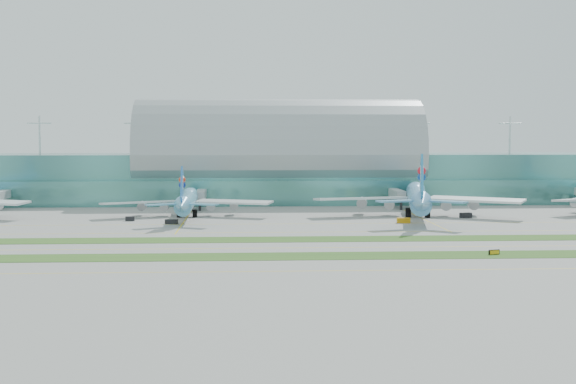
{
  "coord_description": "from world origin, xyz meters",
  "views": [
    {
      "loc": [
        -14.42,
        -210.67,
        27.86
      ],
      "look_at": [
        0.0,
        55.0,
        9.0
      ],
      "focal_mm": 50.0,
      "sensor_mm": 36.0,
      "label": 1
    }
  ],
  "objects": [
    {
      "name": "taxiline_b",
      "position": [
        0.0,
        -14.0,
        0.01
      ],
      "size": [
        420.0,
        0.35,
        0.01
      ],
      "primitive_type": "cube",
      "color": "yellow",
      "rests_on": "ground"
    },
    {
      "name": "airliner_c",
      "position": [
        45.15,
        61.72,
        6.89
      ],
      "size": [
        70.35,
        80.78,
        22.34
      ],
      "rotation": [
        0.0,
        0.0,
        -0.18
      ],
      "color": "#5FA1D2",
      "rests_on": "ground"
    },
    {
      "name": "ground",
      "position": [
        0.0,
        0.0,
        0.0
      ],
      "size": [
        700.0,
        700.0,
        0.0
      ],
      "primitive_type": "plane",
      "color": "gray",
      "rests_on": "ground"
    },
    {
      "name": "gse_e",
      "position": [
        36.06,
        40.4,
        0.82
      ],
      "size": [
        4.55,
        2.77,
        1.64
      ],
      "primitive_type": "cube",
      "rotation": [
        0.0,
        0.0,
        -0.14
      ],
      "color": "#CC8A0C",
      "rests_on": "ground"
    },
    {
      "name": "taxiline_d",
      "position": [
        0.0,
        40.0,
        0.01
      ],
      "size": [
        420.0,
        0.35,
        0.01
      ],
      "primitive_type": "cube",
      "color": "yellow",
      "rests_on": "ground"
    },
    {
      "name": "gse_d",
      "position": [
        -37.45,
        41.52,
        0.73
      ],
      "size": [
        4.2,
        2.58,
        1.46
      ],
      "primitive_type": "cube",
      "rotation": [
        0.0,
        0.0,
        -0.24
      ],
      "color": "black",
      "rests_on": "ground"
    },
    {
      "name": "taxiway_sign_east",
      "position": [
        43.71,
        -28.12,
        0.6
      ],
      "size": [
        2.84,
        1.12,
        1.22
      ],
      "rotation": [
        0.0,
        0.0,
        0.29
      ],
      "color": "black",
      "rests_on": "ground"
    },
    {
      "name": "terminal",
      "position": [
        0.01,
        128.79,
        14.23
      ],
      "size": [
        340.0,
        69.1,
        36.0
      ],
      "color": "#3D7A75",
      "rests_on": "ground"
    },
    {
      "name": "airliner_b",
      "position": [
        -34.1,
        65.51,
        5.69
      ],
      "size": [
        59.11,
        67.0,
        18.46
      ],
      "rotation": [
        0.0,
        0.0,
        0.02
      ],
      "color": "#5BA4C8",
      "rests_on": "ground"
    },
    {
      "name": "grass_strip_near",
      "position": [
        0.0,
        -28.0,
        0.04
      ],
      "size": [
        420.0,
        12.0,
        0.08
      ],
      "primitive_type": "cube",
      "color": "#2D591E",
      "rests_on": "ground"
    },
    {
      "name": "grass_strip_far",
      "position": [
        0.0,
        2.0,
        0.04
      ],
      "size": [
        420.0,
        12.0,
        0.08
      ],
      "primitive_type": "cube",
      "color": "#2D591E",
      "rests_on": "ground"
    },
    {
      "name": "taxiline_a",
      "position": [
        0.0,
        -48.0,
        0.01
      ],
      "size": [
        420.0,
        0.35,
        0.01
      ],
      "primitive_type": "cube",
      "color": "yellow",
      "rests_on": "ground"
    },
    {
      "name": "taxiline_c",
      "position": [
        0.0,
        18.0,
        0.01
      ],
      "size": [
        420.0,
        0.35,
        0.01
      ],
      "primitive_type": "cube",
      "color": "yellow",
      "rests_on": "ground"
    },
    {
      "name": "gse_f",
      "position": [
        60.08,
        54.6,
        0.88
      ],
      "size": [
        4.19,
        2.61,
        1.76
      ],
      "primitive_type": "cube",
      "rotation": [
        0.0,
        0.0,
        0.22
      ],
      "color": "black",
      "rests_on": "ground"
    },
    {
      "name": "gse_c",
      "position": [
        -51.8,
        51.4,
        0.73
      ],
      "size": [
        2.94,
        1.75,
        1.47
      ],
      "primitive_type": "cube",
      "rotation": [
        0.0,
        0.0,
        0.03
      ],
      "color": "black",
      "rests_on": "ground"
    }
  ]
}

